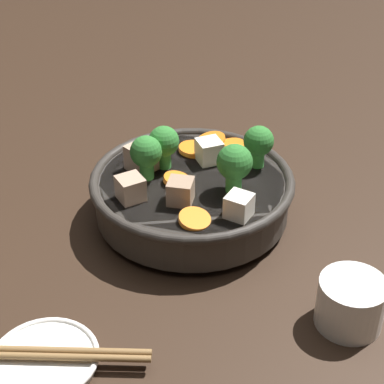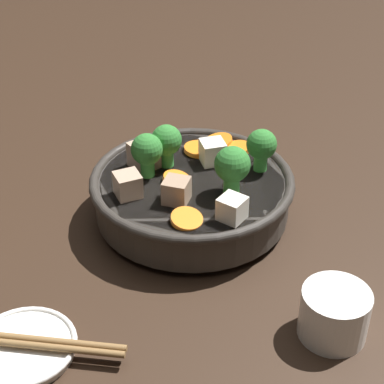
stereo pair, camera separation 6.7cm
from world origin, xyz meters
TOP-DOWN VIEW (x-y plane):
  - ground_plane at (0.00, 0.00)m, footprint 3.00×3.00m
  - stirfry_bowl at (-0.00, -0.00)m, footprint 0.25×0.25m
  - side_saucer at (0.07, 0.27)m, footprint 0.11×0.11m
  - tea_cup at (-0.21, 0.14)m, footprint 0.07×0.07m
  - chopsticks_pair at (0.07, 0.27)m, footprint 0.21×0.06m

SIDE VIEW (x-z plane):
  - ground_plane at x=0.00m, z-range 0.00..0.00m
  - side_saucer at x=0.07m, z-range 0.00..0.01m
  - chopsticks_pair at x=0.07m, z-range 0.01..0.02m
  - tea_cup at x=-0.21m, z-range 0.00..0.05m
  - stirfry_bowl at x=0.00m, z-range -0.02..0.10m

